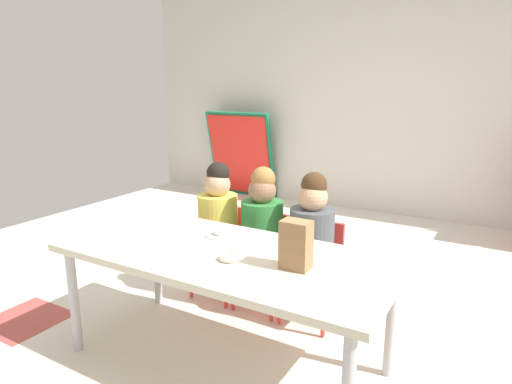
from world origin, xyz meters
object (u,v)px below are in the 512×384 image
at_px(paper_plate_near_edge, 222,235).
at_px(donut_powdered_loose, 229,257).
at_px(seated_child_far_right, 312,234).
at_px(seated_child_middle_seat, 263,225).
at_px(donut_powdered_on_plate, 222,231).
at_px(folded_activity_table, 241,155).
at_px(seated_child_near_camera, 219,217).
at_px(paper_bag_brown, 296,245).
at_px(craft_table, 224,261).

distance_m(paper_plate_near_edge, donut_powdered_loose, 0.36).
distance_m(seated_child_far_right, paper_plate_near_edge, 0.55).
distance_m(seated_child_middle_seat, seated_child_far_right, 0.33).
bearing_deg(donut_powdered_on_plate, seated_child_far_right, 50.07).
bearing_deg(folded_activity_table, seated_child_near_camera, -60.67).
bearing_deg(seated_child_middle_seat, donut_powdered_loose, -72.92).
height_order(folded_activity_table, donut_powdered_loose, folded_activity_table).
bearing_deg(donut_powdered_loose, folded_activity_table, 121.48).
xyz_separation_m(seated_child_middle_seat, paper_bag_brown, (0.52, -0.62, 0.17)).
bearing_deg(craft_table, folded_activity_table, 120.99).
bearing_deg(paper_plate_near_edge, paper_bag_brown, -20.59).
xyz_separation_m(paper_plate_near_edge, donut_powdered_on_plate, (0.00, 0.00, 0.02)).
xyz_separation_m(craft_table, paper_bag_brown, (0.39, -0.01, 0.16)).
height_order(paper_bag_brown, donut_powdered_on_plate, paper_bag_brown).
distance_m(folded_activity_table, paper_bag_brown, 3.79).
bearing_deg(seated_child_far_right, donut_powdered_on_plate, -129.93).
xyz_separation_m(craft_table, seated_child_near_camera, (-0.46, 0.61, -0.00)).
xyz_separation_m(seated_child_near_camera, seated_child_far_right, (0.67, 0.00, 0.00)).
bearing_deg(seated_child_near_camera, paper_plate_near_edge, -52.83).
relative_size(paper_plate_near_edge, donut_powdered_loose, 1.80).
bearing_deg(folded_activity_table, donut_powdered_on_plate, -59.44).
distance_m(seated_child_near_camera, donut_powdered_loose, 0.88).
height_order(seated_child_far_right, folded_activity_table, folded_activity_table).
bearing_deg(donut_powdered_on_plate, paper_plate_near_edge, 0.00).
bearing_deg(craft_table, seated_child_far_right, 71.01).
distance_m(donut_powdered_on_plate, donut_powdered_loose, 0.36).
xyz_separation_m(craft_table, folded_activity_table, (-1.83, 3.05, -0.02)).
bearing_deg(paper_bag_brown, seated_child_middle_seat, 129.90).
xyz_separation_m(craft_table, donut_powdered_on_plate, (-0.14, 0.19, 0.07)).
xyz_separation_m(seated_child_near_camera, folded_activity_table, (-1.37, 2.45, -0.02)).
bearing_deg(paper_plate_near_edge, seated_child_middle_seat, 87.74).
height_order(craft_table, donut_powdered_on_plate, donut_powdered_on_plate).
height_order(seated_child_near_camera, paper_bag_brown, seated_child_near_camera).
height_order(craft_table, folded_activity_table, folded_activity_table).
height_order(seated_child_near_camera, seated_child_middle_seat, same).
xyz_separation_m(paper_bag_brown, paper_plate_near_edge, (-0.53, 0.20, -0.11)).
distance_m(seated_child_near_camera, donut_powdered_on_plate, 0.53).
bearing_deg(seated_child_middle_seat, paper_plate_near_edge, -92.26).
height_order(craft_table, paper_bag_brown, paper_bag_brown).
bearing_deg(donut_powdered_loose, donut_powdered_on_plate, 130.06).
distance_m(seated_child_far_right, folded_activity_table, 3.19).
bearing_deg(seated_child_far_right, paper_plate_near_edge, -129.93).
bearing_deg(seated_child_far_right, paper_bag_brown, -73.45).
height_order(seated_child_near_camera, donut_powdered_loose, seated_child_near_camera).
bearing_deg(seated_child_near_camera, seated_child_far_right, 0.00).
distance_m(paper_bag_brown, paper_plate_near_edge, 0.58).
bearing_deg(folded_activity_table, craft_table, -59.01).
xyz_separation_m(seated_child_near_camera, paper_bag_brown, (0.85, -0.62, 0.17)).
distance_m(folded_activity_table, paper_plate_near_edge, 3.33).
bearing_deg(donut_powdered_on_plate, paper_bag_brown, -20.59).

